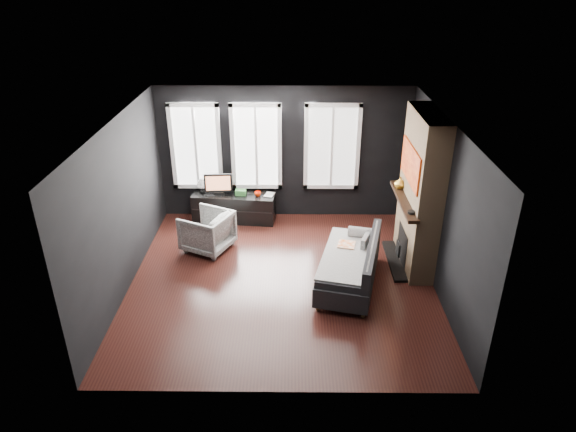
{
  "coord_description": "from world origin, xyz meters",
  "views": [
    {
      "loc": [
        0.17,
        -7.22,
        4.8
      ],
      "look_at": [
        0.1,
        0.3,
        1.05
      ],
      "focal_mm": 32.0,
      "sensor_mm": 36.0,
      "label": 1
    }
  ],
  "objects_px": {
    "armchair": "(207,229)",
    "media_console": "(234,207)",
    "book": "(265,189)",
    "sofa": "(349,262)",
    "monitor": "(218,183)",
    "mug": "(258,193)",
    "mantel_vase": "(400,183)"
  },
  "relations": [
    {
      "from": "book",
      "to": "sofa",
      "type": "bearing_deg",
      "value": -57.31
    },
    {
      "from": "book",
      "to": "mantel_vase",
      "type": "bearing_deg",
      "value": -25.76
    },
    {
      "from": "mug",
      "to": "armchair",
      "type": "bearing_deg",
      "value": -127.62
    },
    {
      "from": "armchair",
      "to": "mantel_vase",
      "type": "xyz_separation_m",
      "value": [
        3.44,
        0.02,
        0.93
      ]
    },
    {
      "from": "sofa",
      "to": "book",
      "type": "relative_size",
      "value": 7.84
    },
    {
      "from": "armchair",
      "to": "monitor",
      "type": "bearing_deg",
      "value": -158.01
    },
    {
      "from": "sofa",
      "to": "mug",
      "type": "distance_m",
      "value": 2.77
    },
    {
      "from": "book",
      "to": "mantel_vase",
      "type": "distance_m",
      "value": 2.77
    },
    {
      "from": "media_console",
      "to": "mantel_vase",
      "type": "relative_size",
      "value": 7.88
    },
    {
      "from": "monitor",
      "to": "mantel_vase",
      "type": "relative_size",
      "value": 2.65
    },
    {
      "from": "monitor",
      "to": "mantel_vase",
      "type": "xyz_separation_m",
      "value": [
        3.37,
        -1.18,
        0.51
      ]
    },
    {
      "from": "media_console",
      "to": "monitor",
      "type": "bearing_deg",
      "value": -172.99
    },
    {
      "from": "sofa",
      "to": "mantel_vase",
      "type": "bearing_deg",
      "value": 63.48
    },
    {
      "from": "monitor",
      "to": "book",
      "type": "distance_m",
      "value": 0.95
    },
    {
      "from": "armchair",
      "to": "media_console",
      "type": "distance_m",
      "value": 1.27
    },
    {
      "from": "mug",
      "to": "book",
      "type": "bearing_deg",
      "value": 25.61
    },
    {
      "from": "monitor",
      "to": "mug",
      "type": "relative_size",
      "value": 4.5
    },
    {
      "from": "sofa",
      "to": "monitor",
      "type": "distance_m",
      "value": 3.37
    },
    {
      "from": "sofa",
      "to": "book",
      "type": "height_order",
      "value": "book"
    },
    {
      "from": "monitor",
      "to": "book",
      "type": "xyz_separation_m",
      "value": [
        0.94,
        -0.01,
        -0.13
      ]
    },
    {
      "from": "monitor",
      "to": "book",
      "type": "relative_size",
      "value": 2.36
    },
    {
      "from": "monitor",
      "to": "mug",
      "type": "distance_m",
      "value": 0.82
    },
    {
      "from": "sofa",
      "to": "media_console",
      "type": "bearing_deg",
      "value": 145.85
    },
    {
      "from": "book",
      "to": "armchair",
      "type": "bearing_deg",
      "value": -130.3
    },
    {
      "from": "media_console",
      "to": "book",
      "type": "bearing_deg",
      "value": 3.98
    },
    {
      "from": "media_console",
      "to": "monitor",
      "type": "distance_m",
      "value": 0.61
    },
    {
      "from": "media_console",
      "to": "monitor",
      "type": "height_order",
      "value": "monitor"
    },
    {
      "from": "armchair",
      "to": "mantel_vase",
      "type": "bearing_deg",
      "value": 115.66
    },
    {
      "from": "monitor",
      "to": "media_console",
      "type": "bearing_deg",
      "value": -3.09
    },
    {
      "from": "sofa",
      "to": "monitor",
      "type": "height_order",
      "value": "monitor"
    },
    {
      "from": "mug",
      "to": "book",
      "type": "distance_m",
      "value": 0.17
    },
    {
      "from": "monitor",
      "to": "armchair",
      "type": "bearing_deg",
      "value": -97.9
    }
  ]
}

